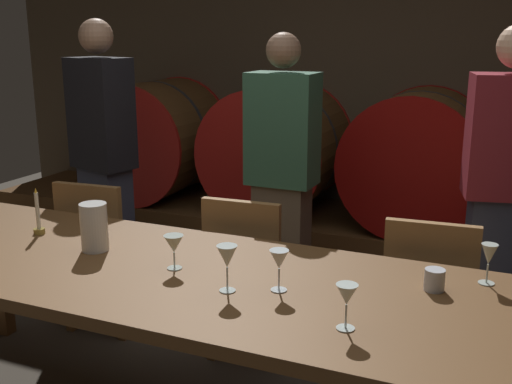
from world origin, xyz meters
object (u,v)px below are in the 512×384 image
object	(u,v)px
chair_right	(429,298)
wine_barrel_far_left	(156,139)
guest_right	(503,204)
candle_center	(38,221)
pitcher	(94,227)
cup_right	(434,280)
wine_glass_center_left	(227,258)
guest_center	(282,179)
chair_center	(249,269)
wine_barrel_center_left	(277,148)
dining_table	(183,285)
chair_left	(102,248)
wine_glass_left	(174,245)
wine_glass_center_right	(279,261)
wine_glass_far_right	(489,256)
cup_center	(94,214)
wine_barrel_center_right	(418,159)
wine_glass_right	(347,296)
guest_left	(104,158)

from	to	relation	value
chair_right	wine_barrel_far_left	bearing A→B (deg)	-36.86
guest_right	candle_center	size ratio (longest dim) A/B	7.70
pitcher	cup_right	distance (m)	1.41
wine_glass_center_left	guest_center	bearing A→B (deg)	102.53
chair_center	wine_barrel_far_left	bearing A→B (deg)	-48.75
wine_barrel_center_left	cup_right	world-z (taller)	wine_barrel_center_left
dining_table	wine_glass_center_left	size ratio (longest dim) A/B	17.09
chair_left	wine_glass_left	xyz separation A→B (m)	(0.89, -0.69, 0.37)
wine_glass_center_left	wine_glass_center_right	bearing A→B (deg)	24.86
wine_glass_left	wine_glass_far_right	size ratio (longest dim) A/B	0.89
wine_glass_center_left	cup_right	distance (m)	0.76
guest_center	pitcher	xyz separation A→B (m)	(-0.42, -1.17, 0.01)
pitcher	cup_center	size ratio (longest dim) A/B	2.70
chair_center	wine_glass_center_right	distance (m)	0.96
chair_right	wine_glass_center_right	xyz separation A→B (m)	(-0.44, -0.76, 0.38)
guest_right	cup_right	bearing A→B (deg)	65.37
guest_center	wine_glass_left	bearing A→B (deg)	91.16
wine_barrel_far_left	wine_barrel_center_right	distance (m)	2.10
chair_center	guest_center	world-z (taller)	guest_center
wine_barrel_center_left	chair_left	distance (m)	1.67
wine_glass_center_left	cup_center	size ratio (longest dim) A/B	2.27
wine_barrel_center_right	cup_right	distance (m)	2.11
wine_glass_center_right	cup_right	world-z (taller)	wine_glass_center_right
wine_barrel_far_left	chair_left	bearing A→B (deg)	-68.64
wine_barrel_center_left	wine_glass_center_left	world-z (taller)	wine_barrel_center_left
wine_barrel_center_left	wine_glass_right	size ratio (longest dim) A/B	6.24
wine_barrel_far_left	wine_glass_right	xyz separation A→B (m)	(2.27, -2.50, 0.05)
wine_barrel_center_right	cup_center	bearing A→B (deg)	-124.10
wine_glass_center_right	guest_right	bearing A→B (deg)	57.48
guest_left	guest_center	world-z (taller)	guest_left
dining_table	wine_glass_center_right	size ratio (longest dim) A/B	19.21
guest_right	cup_center	bearing A→B (deg)	8.35
chair_center	wine_glass_center_right	xyz separation A→B (m)	(0.45, -0.75, 0.38)
wine_glass_left	cup_right	world-z (taller)	wine_glass_left
candle_center	wine_glass_center_left	size ratio (longest dim) A/B	1.27
guest_center	guest_right	xyz separation A→B (m)	(1.18, -0.14, 0.02)
wine_barrel_far_left	wine_barrel_center_left	size ratio (longest dim) A/B	1.00
guest_right	wine_glass_center_right	size ratio (longest dim) A/B	10.96
chair_right	guest_center	bearing A→B (deg)	-32.84
chair_center	wine_glass_far_right	bearing A→B (deg)	158.23
chair_center	guest_center	size ratio (longest dim) A/B	0.53
wine_barrel_far_left	guest_left	bearing A→B (deg)	-73.48
chair_right	cup_right	distance (m)	0.62
pitcher	wine_glass_far_right	world-z (taller)	pitcher
chair_center	cup_right	distance (m)	1.15
wine_glass_far_right	chair_left	bearing A→B (deg)	169.97
guest_right	wine_glass_center_right	distance (m)	1.33
chair_center	guest_center	bearing A→B (deg)	-91.54
guest_left	guest_right	size ratio (longest dim) A/B	1.02
cup_center	chair_right	bearing A→B (deg)	12.16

